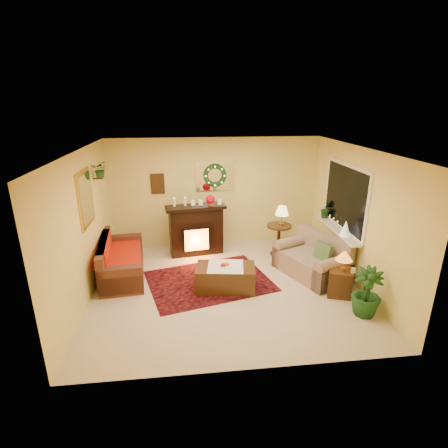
{
  "coord_description": "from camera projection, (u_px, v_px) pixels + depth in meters",
  "views": [
    {
      "loc": [
        -0.73,
        -5.93,
        3.38
      ],
      "look_at": [
        0.0,
        0.35,
        1.15
      ],
      "focal_mm": 28.0,
      "sensor_mm": 36.0,
      "label": 1
    }
  ],
  "objects": [
    {
      "name": "floor",
      "position": [
        226.0,
        286.0,
        6.75
      ],
      "size": [
        5.0,
        5.0,
        0.0
      ],
      "primitive_type": "plane",
      "color": "beige",
      "rests_on": "ground"
    },
    {
      "name": "mantel_candle_b",
      "position": [
        185.0,
        202.0,
        7.79
      ],
      "size": [
        0.06,
        0.06,
        0.18
      ],
      "primitive_type": "cylinder",
      "color": "white",
      "rests_on": "fireplace"
    },
    {
      "name": "window_frame",
      "position": [
        345.0,
        197.0,
        7.03
      ],
      "size": [
        0.03,
        1.86,
        1.36
      ],
      "primitive_type": "cube",
      "color": "white",
      "rests_on": "wall_right"
    },
    {
      "name": "loveseat",
      "position": [
        311.0,
        256.0,
        7.06
      ],
      "size": [
        1.35,
        1.67,
        0.84
      ],
      "primitive_type": "cube",
      "rotation": [
        0.0,
        0.0,
        0.41
      ],
      "color": "gray",
      "rests_on": "floor"
    },
    {
      "name": "end_table_square",
      "position": [
        340.0,
        281.0,
        6.37
      ],
      "size": [
        0.52,
        0.52,
        0.5
      ],
      "primitive_type": "cube",
      "rotation": [
        0.0,
        0.0,
        -0.35
      ],
      "color": "black",
      "rests_on": "floor"
    },
    {
      "name": "wall_right",
      "position": [
        357.0,
        218.0,
        6.6
      ],
      "size": [
        4.5,
        4.5,
        0.0
      ],
      "primitive_type": "plane",
      "color": "#EFD88C",
      "rests_on": "ground"
    },
    {
      "name": "wall_back",
      "position": [
        215.0,
        192.0,
        8.43
      ],
      "size": [
        5.0,
        5.0,
        0.0
      ],
      "primitive_type": "plane",
      "color": "#EFD88C",
      "rests_on": "ground"
    },
    {
      "name": "ceiling",
      "position": [
        226.0,
        150.0,
        5.89
      ],
      "size": [
        5.0,
        5.0,
        0.0
      ],
      "primitive_type": "plane",
      "color": "white",
      "rests_on": "ground"
    },
    {
      "name": "sofa",
      "position": [
        122.0,
        256.0,
        7.05
      ],
      "size": [
        1.0,
        1.9,
        0.78
      ],
      "primitive_type": "cube",
      "rotation": [
        0.0,
        0.0,
        0.11
      ],
      "color": "#4C2E1B",
      "rests_on": "floor"
    },
    {
      "name": "wreath",
      "position": [
        215.0,
        176.0,
        8.24
      ],
      "size": [
        0.55,
        0.11,
        0.55
      ],
      "primitive_type": "torus",
      "rotation": [
        1.57,
        0.0,
        0.0
      ],
      "color": "#194719",
      "rests_on": "wall_back"
    },
    {
      "name": "mini_tree",
      "position": [
        346.0,
        228.0,
        6.79
      ],
      "size": [
        0.21,
        0.21,
        0.31
      ],
      "primitive_type": "cone",
      "color": "white",
      "rests_on": "window_sill"
    },
    {
      "name": "mantel_mirror",
      "position": [
        215.0,
        176.0,
        8.28
      ],
      "size": [
        0.92,
        0.02,
        0.72
      ],
      "primitive_type": "cube",
      "color": "white",
      "rests_on": "wall_back"
    },
    {
      "name": "red_throw",
      "position": [
        119.0,
        252.0,
        7.14
      ],
      "size": [
        0.87,
        1.41,
        0.02
      ],
      "primitive_type": "cube",
      "color": "#B7090C",
      "rests_on": "sofa"
    },
    {
      "name": "hanging_plant",
      "position": [
        101.0,
        177.0,
        6.83
      ],
      "size": [
        0.33,
        0.28,
        0.36
      ],
      "primitive_type": "imported",
      "color": "#194719",
      "rests_on": "wall_left"
    },
    {
      "name": "area_rug",
      "position": [
        209.0,
        281.0,
        6.93
      ],
      "size": [
        2.67,
        2.26,
        0.01
      ],
      "primitive_type": "cube",
      "rotation": [
        0.0,
        0.0,
        0.26
      ],
      "color": "#521712",
      "rests_on": "floor"
    },
    {
      "name": "wall_front",
      "position": [
        249.0,
        283.0,
        4.21
      ],
      "size": [
        5.0,
        5.0,
        0.0
      ],
      "primitive_type": "plane",
      "color": "#EFD88C",
      "rests_on": "ground"
    },
    {
      "name": "sill_plant",
      "position": [
        326.0,
        210.0,
        7.81
      ],
      "size": [
        0.31,
        0.25,
        0.56
      ],
      "primitive_type": "imported",
      "color": "#133B0E",
      "rests_on": "window_sill"
    },
    {
      "name": "side_table_round",
      "position": [
        278.0,
        241.0,
        8.04
      ],
      "size": [
        0.71,
        0.71,
        0.73
      ],
      "primitive_type": "cylinder",
      "rotation": [
        0.0,
        0.0,
        -0.33
      ],
      "color": "black",
      "rests_on": "floor"
    },
    {
      "name": "coffee_table",
      "position": [
        225.0,
        279.0,
        6.6
      ],
      "size": [
        1.17,
        0.76,
        0.46
      ],
      "primitive_type": "cube",
      "rotation": [
        0.0,
        0.0,
        -0.15
      ],
      "color": "black",
      "rests_on": "floor"
    },
    {
      "name": "lamp_tiffany",
      "position": [
        344.0,
        258.0,
        6.19
      ],
      "size": [
        0.3,
        0.3,
        0.43
      ],
      "primitive_type": "cone",
      "color": "#FF8D3D",
      "rests_on": "end_table_square"
    },
    {
      "name": "gold_mirror",
      "position": [
        86.0,
        198.0,
        6.18
      ],
      "size": [
        0.03,
        0.84,
        1.0
      ],
      "primitive_type": "cube",
      "color": "gold",
      "rests_on": "wall_left"
    },
    {
      "name": "fireplace",
      "position": [
        196.0,
        231.0,
        8.04
      ],
      "size": [
        1.24,
        0.56,
        1.1
      ],
      "primitive_type": "cube",
      "rotation": [
        0.0,
        0.0,
        0.15
      ],
      "color": "black",
      "rests_on": "floor"
    },
    {
      "name": "window_sill",
      "position": [
        337.0,
        229.0,
        7.24
      ],
      "size": [
        0.22,
        1.86,
        0.04
      ],
      "primitive_type": "cube",
      "color": "white",
      "rests_on": "wall_right"
    },
    {
      "name": "poinsettia",
      "position": [
        210.0,
        200.0,
        7.8
      ],
      "size": [
        0.2,
        0.2,
        0.2
      ],
      "primitive_type": "sphere",
      "color": "red",
      "rests_on": "fireplace"
    },
    {
      "name": "mantel_candle_a",
      "position": [
        174.0,
        202.0,
        7.74
      ],
      "size": [
        0.06,
        0.06,
        0.18
      ],
      "primitive_type": "cylinder",
      "color": "silver",
      "rests_on": "fireplace"
    },
    {
      "name": "floor_palm",
      "position": [
        367.0,
        291.0,
        5.71
      ],
      "size": [
        1.84,
        1.84,
        2.51
      ],
      "primitive_type": "imported",
      "rotation": [
        0.0,
        0.0,
        -0.39
      ],
      "color": "#265120",
      "rests_on": "floor"
    },
    {
      "name": "lamp_cream",
      "position": [
        282.0,
        219.0,
        7.84
      ],
      "size": [
        0.3,
        0.3,
        0.46
      ],
      "primitive_type": "cone",
      "color": "#FFE39B",
      "rests_on": "side_table_round"
    },
    {
      "name": "window_glass",
      "position": [
        345.0,
        197.0,
        7.02
      ],
      "size": [
        0.02,
        1.7,
        1.22
      ],
      "primitive_type": "cube",
      "color": "black",
      "rests_on": "wall_right"
    },
    {
      "name": "wall_art",
      "position": [
        158.0,
        184.0,
        8.18
      ],
      "size": [
        0.32,
        0.03,
        0.48
      ],
      "primitive_type": "cube",
      "color": "#381E11",
      "rests_on": "wall_back"
    },
    {
      "name": "wall_left",
      "position": [
        83.0,
        228.0,
        6.05
      ],
      "size": [
        4.5,
        4.5,
        0.0
      ],
      "primitive_type": "plane",
      "color": "#EFD88C",
      "rests_on": "ground"
    },
    {
      "name": "fruit_bowl",
      "position": [
        225.0,
        267.0,
        6.52
      ],
      "size": [
        0.24,
        0.24,
        0.06
      ],
      "primitive_type": "cylinder",
      "color": "beige",
      "rests_on": "coffee_table"
    }
  ]
}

